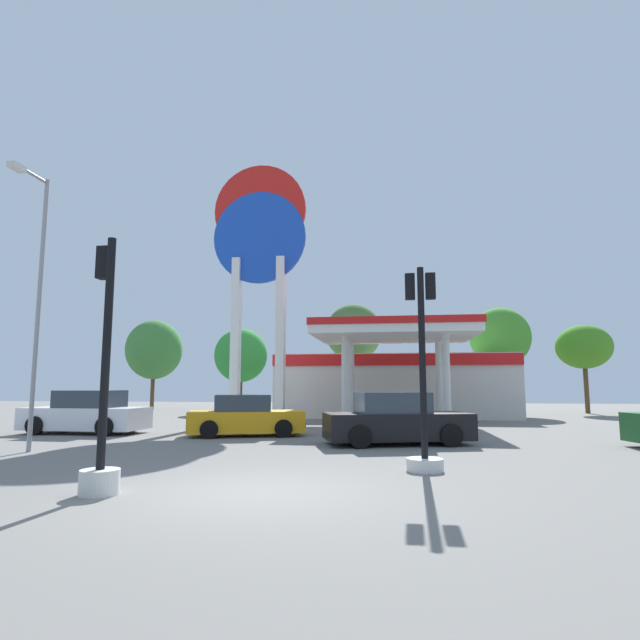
{
  "coord_description": "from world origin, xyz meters",
  "views": [
    {
      "loc": [
        2.3,
        -8.52,
        1.74
      ],
      "look_at": [
        -0.59,
        12.5,
        4.45
      ],
      "focal_mm": 28.91,
      "sensor_mm": 36.0,
      "label": 1
    }
  ],
  "objects_px": {
    "station_pole_sign": "(259,254)",
    "tree_3": "(500,338)",
    "traffic_signal_1": "(423,393)",
    "car_2": "(87,414)",
    "tree_0": "(154,350)",
    "tree_2": "(354,333)",
    "traffic_signal_0": "(102,415)",
    "tree_4": "(584,347)",
    "corner_streetlamp": "(35,284)",
    "car_0": "(246,417)",
    "tree_1": "(241,355)",
    "car_3": "(396,421)"
  },
  "relations": [
    {
      "from": "car_2",
      "to": "traffic_signal_0",
      "type": "height_order",
      "value": "traffic_signal_0"
    },
    {
      "from": "station_pole_sign",
      "to": "tree_3",
      "type": "xyz_separation_m",
      "value": [
        13.12,
        8.89,
        -3.51
      ]
    },
    {
      "from": "car_3",
      "to": "traffic_signal_0",
      "type": "bearing_deg",
      "value": -121.74
    },
    {
      "from": "car_0",
      "to": "tree_3",
      "type": "relative_size",
      "value": 0.65
    },
    {
      "from": "tree_2",
      "to": "tree_4",
      "type": "xyz_separation_m",
      "value": [
        14.82,
        -0.64,
        -1.2
      ]
    },
    {
      "from": "tree_2",
      "to": "corner_streetlamp",
      "type": "bearing_deg",
      "value": -106.95
    },
    {
      "from": "traffic_signal_0",
      "to": "car_2",
      "type": "bearing_deg",
      "value": 123.07
    },
    {
      "from": "tree_1",
      "to": "tree_4",
      "type": "height_order",
      "value": "tree_4"
    },
    {
      "from": "car_3",
      "to": "tree_1",
      "type": "distance_m",
      "value": 20.68
    },
    {
      "from": "car_2",
      "to": "tree_4",
      "type": "bearing_deg",
      "value": 36.05
    },
    {
      "from": "station_pole_sign",
      "to": "corner_streetlamp",
      "type": "bearing_deg",
      "value": -105.28
    },
    {
      "from": "car_2",
      "to": "tree_0",
      "type": "height_order",
      "value": "tree_0"
    },
    {
      "from": "car_0",
      "to": "tree_3",
      "type": "distance_m",
      "value": 19.77
    },
    {
      "from": "tree_0",
      "to": "tree_1",
      "type": "relative_size",
      "value": 1.18
    },
    {
      "from": "car_2",
      "to": "traffic_signal_0",
      "type": "relative_size",
      "value": 1.04
    },
    {
      "from": "tree_1",
      "to": "corner_streetlamp",
      "type": "relative_size",
      "value": 0.74
    },
    {
      "from": "station_pole_sign",
      "to": "tree_0",
      "type": "distance_m",
      "value": 16.59
    },
    {
      "from": "car_0",
      "to": "car_3",
      "type": "distance_m",
      "value": 5.54
    },
    {
      "from": "car_2",
      "to": "tree_4",
      "type": "distance_m",
      "value": 29.2
    },
    {
      "from": "traffic_signal_0",
      "to": "tree_2",
      "type": "height_order",
      "value": "tree_2"
    },
    {
      "from": "tree_3",
      "to": "tree_4",
      "type": "xyz_separation_m",
      "value": [
        5.53,
        1.85,
        -0.5
      ]
    },
    {
      "from": "traffic_signal_1",
      "to": "tree_1",
      "type": "distance_m",
      "value": 25.01
    },
    {
      "from": "traffic_signal_1",
      "to": "corner_streetlamp",
      "type": "xyz_separation_m",
      "value": [
        -10.2,
        1.44,
        2.9
      ]
    },
    {
      "from": "tree_2",
      "to": "tree_1",
      "type": "bearing_deg",
      "value": -165.49
    },
    {
      "from": "tree_3",
      "to": "car_0",
      "type": "bearing_deg",
      "value": -127.71
    },
    {
      "from": "car_2",
      "to": "car_3",
      "type": "relative_size",
      "value": 0.96
    },
    {
      "from": "tree_0",
      "to": "tree_4",
      "type": "bearing_deg",
      "value": -2.1
    },
    {
      "from": "tree_3",
      "to": "traffic_signal_0",
      "type": "bearing_deg",
      "value": -114.62
    },
    {
      "from": "station_pole_sign",
      "to": "car_2",
      "type": "xyz_separation_m",
      "value": [
        -4.79,
        -6.32,
        -7.5
      ]
    },
    {
      "from": "tree_1",
      "to": "tree_3",
      "type": "height_order",
      "value": "tree_3"
    },
    {
      "from": "station_pole_sign",
      "to": "tree_3",
      "type": "height_order",
      "value": "station_pole_sign"
    },
    {
      "from": "station_pole_sign",
      "to": "tree_2",
      "type": "distance_m",
      "value": 12.33
    },
    {
      "from": "station_pole_sign",
      "to": "traffic_signal_1",
      "type": "xyz_separation_m",
      "value": [
        7.02,
        -13.08,
        -6.62
      ]
    },
    {
      "from": "station_pole_sign",
      "to": "tree_4",
      "type": "height_order",
      "value": "station_pole_sign"
    },
    {
      "from": "tree_2",
      "to": "tree_4",
      "type": "distance_m",
      "value": 14.88
    },
    {
      "from": "station_pole_sign",
      "to": "traffic_signal_0",
      "type": "bearing_deg",
      "value": -84.23
    },
    {
      "from": "corner_streetlamp",
      "to": "traffic_signal_1",
      "type": "bearing_deg",
      "value": -8.04
    },
    {
      "from": "corner_streetlamp",
      "to": "tree_0",
      "type": "bearing_deg",
      "value": 108.41
    },
    {
      "from": "car_0",
      "to": "tree_0",
      "type": "relative_size",
      "value": 0.65
    },
    {
      "from": "traffic_signal_0",
      "to": "traffic_signal_1",
      "type": "xyz_separation_m",
      "value": [
        5.39,
        3.09,
        0.31
      ]
    },
    {
      "from": "car_0",
      "to": "car_2",
      "type": "bearing_deg",
      "value": 179.11
    },
    {
      "from": "car_0",
      "to": "tree_1",
      "type": "xyz_separation_m",
      "value": [
        -4.93,
        15.85,
        3.11
      ]
    },
    {
      "from": "station_pole_sign",
      "to": "tree_3",
      "type": "bearing_deg",
      "value": 34.13
    },
    {
      "from": "station_pole_sign",
      "to": "tree_0",
      "type": "xyz_separation_m",
      "value": [
        -10.99,
        11.82,
        -3.83
      ]
    },
    {
      "from": "car_2",
      "to": "tree_4",
      "type": "height_order",
      "value": "tree_4"
    },
    {
      "from": "tree_1",
      "to": "tree_3",
      "type": "relative_size",
      "value": 0.85
    },
    {
      "from": "tree_1",
      "to": "corner_streetlamp",
      "type": "xyz_separation_m",
      "value": [
        0.47,
        -21.08,
        0.72
      ]
    },
    {
      "from": "car_3",
      "to": "corner_streetlamp",
      "type": "height_order",
      "value": "corner_streetlamp"
    },
    {
      "from": "car_3",
      "to": "corner_streetlamp",
      "type": "relative_size",
      "value": 0.61
    },
    {
      "from": "car_2",
      "to": "tree_2",
      "type": "bearing_deg",
      "value": 64.03
    }
  ]
}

